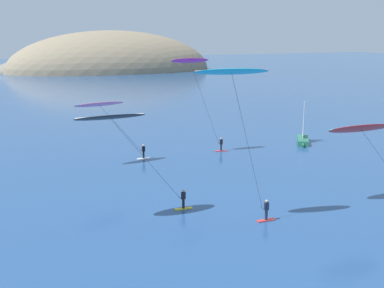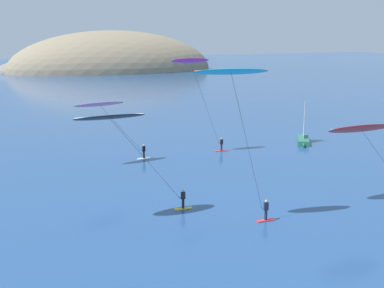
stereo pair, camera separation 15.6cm
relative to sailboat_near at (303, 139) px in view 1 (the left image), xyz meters
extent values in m
ellipsoid|color=slate|center=(15.62, 147.90, -0.64)|extent=(87.81, 39.19, 15.45)
ellipsoid|color=#84755B|center=(16.93, 141.02, -0.64)|extent=(83.50, 46.67, 31.97)
cube|color=#23664C|center=(0.18, 0.24, -0.29)|extent=(4.01, 4.67, 0.70)
cone|color=#23664C|center=(-1.26, -1.67, -0.29)|extent=(1.83, 2.12, 0.67)
cylinder|color=#B2B2B7|center=(0.00, 0.00, 2.56)|extent=(0.12, 0.12, 5.00)
pyramid|color=white|center=(0.55, 0.72, 2.38)|extent=(1.15, 1.48, 4.25)
cylinder|color=#A5A5AD|center=(0.55, 0.72, 0.31)|extent=(1.15, 1.48, 0.08)
cube|color=silver|center=(-21.84, 1.68, -0.60)|extent=(1.51, 0.43, 0.08)
cylinder|color=black|center=(-21.84, 1.68, -0.16)|extent=(0.22, 0.22, 0.80)
cube|color=black|center=(-21.84, 1.68, 0.54)|extent=(0.36, 0.24, 0.60)
sphere|color=tan|center=(-21.84, 1.68, 0.96)|extent=(0.22, 0.22, 0.22)
cylinder|color=black|center=(-22.19, 1.64, 0.42)|extent=(0.10, 0.55, 0.04)
ellipsoid|color=pink|center=(-26.99, 1.09, 6.15)|extent=(5.73, 1.73, 0.71)
cylinder|color=#14895B|center=(-26.99, 1.09, 6.20)|extent=(5.35, 0.77, 0.16)
cylinder|color=#333338|center=(-24.59, 1.36, 3.23)|extent=(4.83, 0.58, 5.65)
ellipsoid|color=red|center=(-10.60, -20.30, 5.82)|extent=(6.49, 2.24, 1.04)
cylinder|color=#23D6DB|center=(-10.60, -20.30, 5.87)|extent=(6.02, 0.86, 0.16)
cylinder|color=#333338|center=(-8.25, -20.57, 3.07)|extent=(4.72, 0.57, 5.31)
cube|color=yellow|center=(-24.73, -15.38, -0.60)|extent=(1.54, 0.62, 0.08)
cylinder|color=black|center=(-24.73, -15.38, -0.16)|extent=(0.22, 0.22, 0.80)
cube|color=black|center=(-24.73, -15.38, 0.54)|extent=(0.34, 0.20, 0.60)
sphere|color=tan|center=(-24.73, -15.38, 0.96)|extent=(0.22, 0.22, 0.22)
cylinder|color=black|center=(-25.08, -15.38, 0.42)|extent=(0.05, 0.55, 0.04)
ellipsoid|color=black|center=(-30.63, -15.30, 7.49)|extent=(5.48, 1.74, 0.72)
cylinder|color=white|center=(-30.63, -15.30, 7.54)|extent=(5.18, 0.23, 0.16)
cylinder|color=#333338|center=(-27.86, -15.34, 3.91)|extent=(5.57, 0.10, 6.99)
cube|color=red|center=(-11.88, 0.99, -0.60)|extent=(1.55, 0.88, 0.08)
cylinder|color=black|center=(-11.88, 0.99, -0.16)|extent=(0.22, 0.22, 0.80)
cube|color=black|center=(-11.88, 0.99, 0.54)|extent=(0.36, 0.23, 0.60)
sphere|color=tan|center=(-11.88, 0.99, 0.96)|extent=(0.22, 0.22, 0.22)
cylinder|color=black|center=(-12.23, 1.03, 0.42)|extent=(0.10, 0.55, 0.04)
ellipsoid|color=#D62D9E|center=(-15.97, 1.42, 10.55)|extent=(4.73, 1.58, 0.75)
cylinder|color=#28D160|center=(-15.97, 1.42, 10.60)|extent=(4.40, 0.62, 0.16)
cylinder|color=#333338|center=(-14.10, 1.22, 5.43)|extent=(3.76, 0.42, 10.04)
cube|color=red|center=(-20.05, -20.52, -0.60)|extent=(1.52, 0.50, 0.08)
cylinder|color=#192338|center=(-20.05, -20.52, -0.16)|extent=(0.22, 0.22, 0.80)
cube|color=#192338|center=(-20.05, -20.52, 0.54)|extent=(0.38, 0.27, 0.60)
sphere|color=tan|center=(-20.05, -20.52, 0.96)|extent=(0.22, 0.22, 0.22)
cylinder|color=black|center=(-20.39, -20.44, 0.42)|extent=(0.16, 0.55, 0.04)
ellipsoid|color=#23B2C6|center=(-23.00, -19.86, 10.89)|extent=(5.76, 2.49, 0.68)
cylinder|color=#DB4C38|center=(-23.00, -19.86, 10.94)|extent=(5.24, 1.33, 0.16)
cylinder|color=#333338|center=(-21.70, -20.15, 5.60)|extent=(2.63, 0.62, 10.38)
camera|label=1|loc=(-40.65, -49.45, 13.41)|focal=45.00mm
camera|label=2|loc=(-40.51, -49.52, 13.41)|focal=45.00mm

